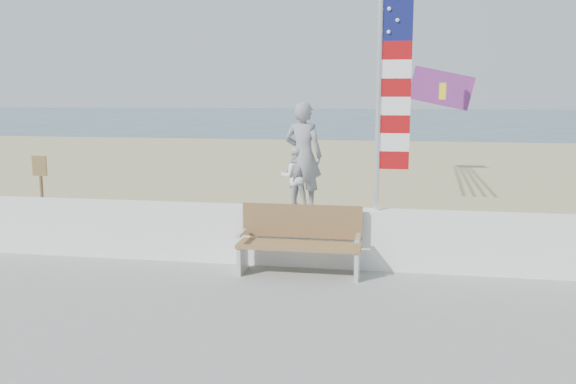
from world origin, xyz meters
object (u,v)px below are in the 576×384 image
object	(u,v)px
flag	(388,81)
bench	(300,239)
child	(295,177)
adult	(303,155)

from	to	relation	value
flag	bench	bearing A→B (deg)	-159.45
child	flag	distance (m)	1.98
bench	adult	bearing A→B (deg)	93.25
adult	flag	size ratio (longest dim) A/B	0.46
bench	child	bearing A→B (deg)	107.72
adult	flag	distance (m)	1.66
adult	bench	world-z (taller)	adult
child	bench	xyz separation A→B (m)	(0.15, -0.45, -0.86)
adult	bench	xyz separation A→B (m)	(0.03, -0.45, -1.20)
adult	child	size ratio (longest dim) A/B	1.71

